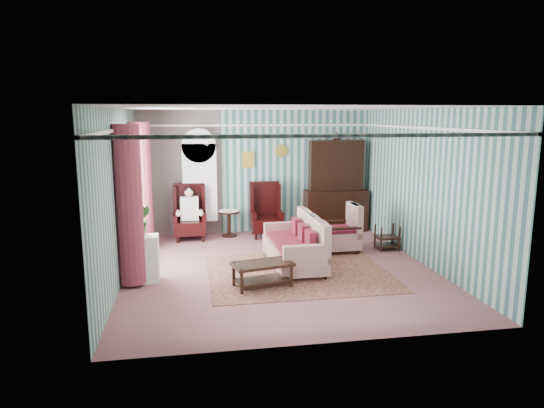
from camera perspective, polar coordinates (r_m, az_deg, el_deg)
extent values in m
plane|color=#94565C|center=(8.99, 0.83, -7.63)|extent=(6.00, 6.00, 0.00)
cube|color=#386765|center=(11.59, -1.86, 3.80)|extent=(5.50, 0.02, 2.90)
cube|color=#386765|center=(5.78, 6.30, -3.01)|extent=(5.50, 0.02, 2.90)
cube|color=#386765|center=(8.59, -17.49, 0.99)|extent=(0.02, 6.00, 2.90)
cube|color=#386765|center=(9.54, 17.33, 1.90)|extent=(0.02, 6.00, 2.90)
cube|color=silver|center=(8.55, 0.89, 11.19)|extent=(5.50, 6.00, 0.02)
cube|color=#87455C|center=(11.47, -10.81, 3.55)|extent=(1.90, 0.01, 2.90)
cube|color=white|center=(8.55, 0.88, 8.84)|extent=(5.50, 6.00, 0.05)
cube|color=white|center=(9.16, -16.85, 2.22)|extent=(0.04, 1.50, 1.90)
cylinder|color=brown|center=(8.14, -16.48, -0.17)|extent=(0.44, 0.44, 2.60)
cylinder|color=brown|center=(10.20, -15.13, 1.97)|extent=(0.44, 0.44, 2.60)
cube|color=gold|center=(11.50, -2.84, 5.25)|extent=(0.30, 0.03, 0.38)
cube|color=white|center=(11.37, -8.50, 1.88)|extent=(0.80, 0.28, 2.24)
cube|color=black|center=(11.76, 7.56, 2.49)|extent=(1.50, 0.56, 2.36)
cube|color=black|center=(11.06, -9.68, -0.99)|extent=(0.76, 0.80, 1.25)
cube|color=black|center=(11.20, -0.69, -0.70)|extent=(0.76, 0.80, 1.25)
cylinder|color=black|center=(11.31, -5.06, -2.31)|extent=(0.50, 0.50, 0.60)
cube|color=black|center=(10.45, 13.39, -3.80)|extent=(0.45, 0.38, 0.54)
cube|color=white|center=(8.49, -15.02, -6.27)|extent=(0.55, 0.35, 0.80)
cube|color=#441716|center=(8.77, 3.14, -8.08)|extent=(3.20, 2.60, 0.01)
cube|color=beige|center=(9.01, 2.58, -3.90)|extent=(0.99, 1.95, 1.12)
cube|color=#C2B996|center=(10.11, 8.00, -3.03)|extent=(0.90, 0.82, 0.90)
cube|color=black|center=(8.03, -1.13, -8.32)|extent=(1.06, 0.71, 0.41)
imported|color=#164817|center=(8.29, -15.76, -2.41)|extent=(0.45, 0.43, 0.40)
imported|color=#1F5119|center=(8.46, -15.03, -1.81)|extent=(0.30, 0.25, 0.49)
imported|color=#1C4816|center=(8.42, -15.37, -2.20)|extent=(0.23, 0.23, 0.40)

